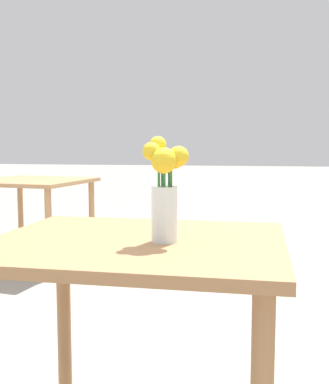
% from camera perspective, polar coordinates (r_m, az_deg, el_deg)
% --- Properties ---
extents(table_front, '(0.84, 0.73, 0.74)m').
position_cam_1_polar(table_front, '(1.40, -3.28, -10.45)').
color(table_front, '#9E7047').
rests_on(table_front, ground_plane).
extents(flower_vase, '(0.12, 0.13, 0.29)m').
position_cam_1_polar(flower_vase, '(1.30, 0.09, 0.06)').
color(flower_vase, silver).
rests_on(flower_vase, table_front).
extents(table_back, '(0.96, 0.93, 0.71)m').
position_cam_1_polar(table_back, '(4.10, -15.40, 0.00)').
color(table_back, tan).
rests_on(table_back, ground_plane).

